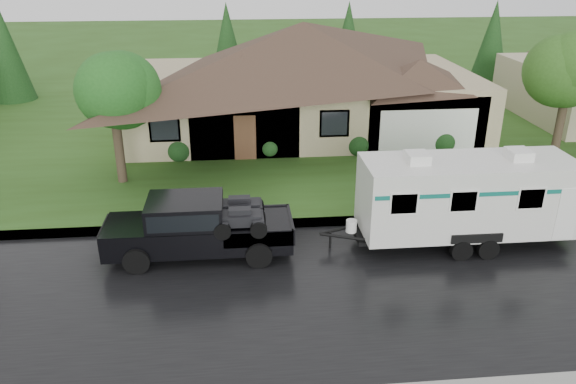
% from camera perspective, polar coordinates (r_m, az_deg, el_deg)
% --- Properties ---
extents(ground, '(140.00, 140.00, 0.00)m').
position_cam_1_polar(ground, '(18.20, 0.36, -6.56)').
color(ground, '#2C4E18').
rests_on(ground, ground).
extents(road, '(140.00, 8.00, 0.01)m').
position_cam_1_polar(road, '(16.50, 1.07, -9.97)').
color(road, black).
rests_on(road, ground).
extents(curb, '(140.00, 0.50, 0.15)m').
position_cam_1_polar(curb, '(20.14, -0.28, -3.21)').
color(curb, gray).
rests_on(curb, ground).
extents(lawn, '(140.00, 26.00, 0.15)m').
position_cam_1_polar(lawn, '(32.04, -2.36, 6.92)').
color(lawn, '#2C4E18').
rests_on(lawn, ground).
extents(house_main, '(19.44, 10.80, 6.90)m').
position_cam_1_polar(house_main, '(30.31, 2.10, 12.82)').
color(house_main, tan).
rests_on(house_main, lawn).
extents(tree_left_green, '(3.23, 3.23, 5.35)m').
position_cam_1_polar(tree_left_green, '(23.57, -17.43, 9.46)').
color(tree_left_green, '#382B1E').
rests_on(tree_left_green, lawn).
extents(tree_right_green, '(3.40, 3.40, 5.63)m').
position_cam_1_polar(tree_right_green, '(28.75, 26.73, 10.79)').
color(tree_right_green, '#382B1E').
rests_on(tree_right_green, lawn).
extents(shrub_row, '(13.60, 1.00, 1.00)m').
position_cam_1_polar(shrub_row, '(26.63, 2.64, 4.81)').
color(shrub_row, '#143814').
rests_on(shrub_row, lawn).
extents(pickup_truck, '(5.87, 2.23, 1.96)m').
position_cam_1_polar(pickup_truck, '(18.07, -9.40, -3.35)').
color(pickup_truck, black).
rests_on(pickup_truck, ground).
extents(travel_trailer, '(7.23, 2.54, 3.25)m').
position_cam_1_polar(travel_trailer, '(19.21, 17.64, -0.33)').
color(travel_trailer, silver).
rests_on(travel_trailer, ground).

